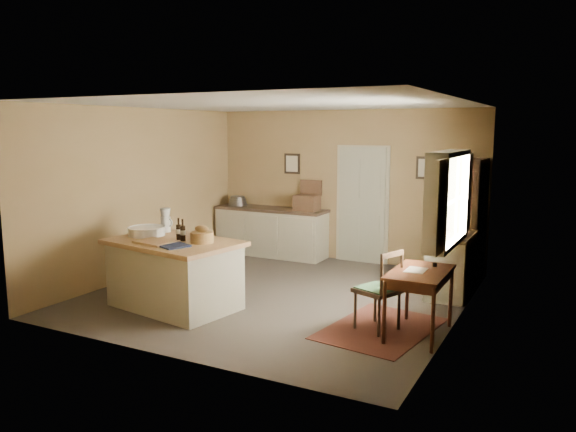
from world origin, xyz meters
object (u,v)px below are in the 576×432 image
object	(u,v)px
writing_desk	(420,279)
sideboard	(272,230)
desk_chair	(377,290)
right_cabinet	(451,264)
shelving_unit	(475,221)
work_island	(174,272)

from	to	relation	value
writing_desk	sideboard	bearing A→B (deg)	140.91
desk_chair	right_cabinet	bearing A→B (deg)	96.54
right_cabinet	shelving_unit	distance (m)	1.04
work_island	writing_desk	world-z (taller)	work_island
writing_desk	right_cabinet	world-z (taller)	right_cabinet
writing_desk	desk_chair	bearing A→B (deg)	-174.91
work_island	right_cabinet	bearing A→B (deg)	44.76
sideboard	desk_chair	size ratio (longest dim) A/B	2.25
sideboard	desk_chair	bearing A→B (deg)	-43.70
sideboard	shelving_unit	bearing A→B (deg)	-3.10
desk_chair	shelving_unit	world-z (taller)	shelving_unit
writing_desk	right_cabinet	bearing A→B (deg)	90.01
shelving_unit	work_island	bearing A→B (deg)	-136.52
sideboard	desk_chair	distance (m)	4.23
sideboard	writing_desk	size ratio (longest dim) A/B	2.16
right_cabinet	shelving_unit	world-z (taller)	shelving_unit
work_island	desk_chair	world-z (taller)	work_island
sideboard	shelving_unit	world-z (taller)	shelving_unit
desk_chair	shelving_unit	size ratio (longest dim) A/B	0.50
work_island	writing_desk	size ratio (longest dim) A/B	1.88
work_island	sideboard	world-z (taller)	work_island
sideboard	right_cabinet	size ratio (longest dim) A/B	2.14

